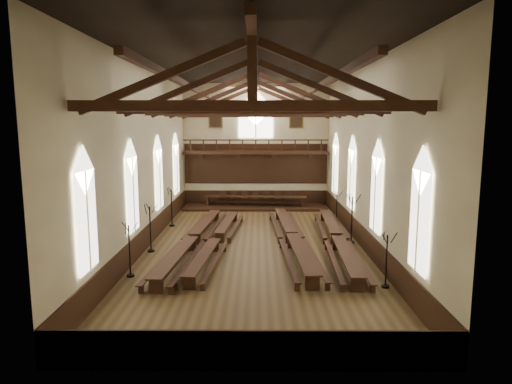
% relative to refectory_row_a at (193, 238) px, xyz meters
% --- Properties ---
extents(ground, '(26.00, 26.00, 0.00)m').
position_rel_refectory_row_a_xyz_m(ground, '(3.37, 0.41, -0.54)').
color(ground, brown).
rests_on(ground, ground).
extents(room_walls, '(26.00, 26.00, 26.00)m').
position_rel_refectory_row_a_xyz_m(room_walls, '(3.37, 0.41, 5.92)').
color(room_walls, beige).
rests_on(room_walls, ground).
extents(wainscot_band, '(12.00, 26.00, 1.20)m').
position_rel_refectory_row_a_xyz_m(wainscot_band, '(3.37, 0.41, 0.06)').
color(wainscot_band, '#301C0E').
rests_on(wainscot_band, ground).
extents(side_windows, '(11.85, 19.80, 4.50)m').
position_rel_refectory_row_a_xyz_m(side_windows, '(3.37, 0.41, 3.20)').
color(side_windows, white).
rests_on(side_windows, room_walls).
extents(end_window, '(2.80, 0.12, 3.80)m').
position_rel_refectory_row_a_xyz_m(end_window, '(3.37, 13.30, 6.68)').
color(end_window, white).
rests_on(end_window, room_walls).
extents(minstrels_gallery, '(11.80, 1.24, 3.70)m').
position_rel_refectory_row_a_xyz_m(minstrels_gallery, '(3.37, 13.07, 3.36)').
color(minstrels_gallery, '#3E2113').
rests_on(minstrels_gallery, room_walls).
extents(portraits, '(7.75, 0.09, 1.45)m').
position_rel_refectory_row_a_xyz_m(portraits, '(3.37, 13.30, 6.56)').
color(portraits, brown).
rests_on(portraits, room_walls).
extents(roof_trusses, '(11.70, 25.70, 2.80)m').
position_rel_refectory_row_a_xyz_m(roof_trusses, '(3.37, 0.41, 7.67)').
color(roof_trusses, '#3E2113').
rests_on(roof_trusses, room_walls).
extents(refectory_row_a, '(2.04, 14.43, 0.74)m').
position_rel_refectory_row_a_xyz_m(refectory_row_a, '(0.00, 0.00, 0.00)').
color(refectory_row_a, '#3E2113').
rests_on(refectory_row_a, ground).
extents(refectory_row_b, '(1.88, 13.74, 0.67)m').
position_rel_refectory_row_a_xyz_m(refectory_row_b, '(1.30, 0.14, -0.05)').
color(refectory_row_b, '#3E2113').
rests_on(refectory_row_b, ground).
extents(refectory_row_c, '(1.87, 14.54, 0.76)m').
position_rel_refectory_row_a_xyz_m(refectory_row_c, '(5.46, 0.47, 0.01)').
color(refectory_row_c, '#3E2113').
rests_on(refectory_row_c, ground).
extents(refectory_row_d, '(1.81, 14.33, 0.74)m').
position_rel_refectory_row_a_xyz_m(refectory_row_d, '(7.97, 0.21, -0.01)').
color(refectory_row_d, '#3E2113').
rests_on(refectory_row_d, ground).
extents(dais, '(11.40, 3.07, 0.20)m').
position_rel_refectory_row_a_xyz_m(dais, '(3.32, 11.81, -0.44)').
color(dais, '#301C0E').
rests_on(dais, ground).
extents(high_table, '(8.29, 1.62, 0.77)m').
position_rel_refectory_row_a_xyz_m(high_table, '(3.32, 11.81, 0.32)').
color(high_table, '#3E2113').
rests_on(high_table, dais).
extents(high_chairs, '(5.92, 0.52, 1.09)m').
position_rel_refectory_row_a_xyz_m(high_chairs, '(3.32, 12.62, 0.25)').
color(high_chairs, '#3E2113').
rests_on(high_chairs, dais).
extents(candelabrum_left_near, '(0.75, 0.74, 2.52)m').
position_rel_refectory_row_a_xyz_m(candelabrum_left_near, '(-2.18, -4.73, 0.22)').
color(candelabrum_left_near, black).
rests_on(candelabrum_left_near, ground).
extents(candelabrum_left_mid, '(0.72, 0.80, 2.61)m').
position_rel_refectory_row_a_xyz_m(candelabrum_left_mid, '(-2.18, -0.76, 0.25)').
color(candelabrum_left_mid, black).
rests_on(candelabrum_left_mid, ground).
extents(candelabrum_left_far, '(0.71, 0.81, 2.63)m').
position_rel_refectory_row_a_xyz_m(candelabrum_left_far, '(-2.18, 5.29, 0.26)').
color(candelabrum_left_far, black).
rests_on(candelabrum_left_far, ground).
extents(candelabrum_right_near, '(0.70, 0.72, 2.40)m').
position_rel_refectory_row_a_xyz_m(candelabrum_right_near, '(8.92, -6.04, 0.19)').
color(candelabrum_right_near, black).
rests_on(candelabrum_right_near, ground).
extents(candelabrum_right_mid, '(0.85, 0.85, 2.87)m').
position_rel_refectory_row_a_xyz_m(candelabrum_right_mid, '(8.92, 1.09, 0.33)').
color(candelabrum_right_mid, black).
rests_on(candelabrum_right_mid, ground).
extents(candelabrum_right_far, '(0.62, 0.70, 2.29)m').
position_rel_refectory_row_a_xyz_m(candelabrum_right_far, '(8.92, 6.11, 0.15)').
color(candelabrum_right_far, black).
rests_on(candelabrum_right_far, ground).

